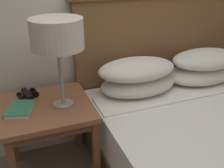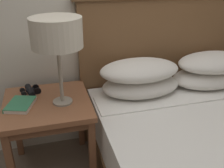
# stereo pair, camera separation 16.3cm
# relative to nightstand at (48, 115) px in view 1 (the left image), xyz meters

# --- Properties ---
(nightstand) EXTENTS (0.58, 0.58, 0.59)m
(nightstand) POSITION_rel_nightstand_xyz_m (0.00, 0.00, 0.00)
(nightstand) COLOR brown
(nightstand) RESTS_ON ground_plane
(bed) EXTENTS (1.50, 1.89, 1.25)m
(bed) POSITION_rel_nightstand_xyz_m (0.99, -0.51, -0.19)
(bed) COLOR #4E3520
(bed) RESTS_ON ground_plane
(table_lamp) EXTENTS (0.32, 0.32, 0.57)m
(table_lamp) POSITION_rel_nightstand_xyz_m (0.10, -0.04, 0.55)
(table_lamp) COLOR gray
(table_lamp) RESTS_ON nightstand
(book_on_nightstand) EXTENTS (0.21, 0.24, 0.03)m
(book_on_nightstand) POSITION_rel_nightstand_xyz_m (-0.17, -0.02, 0.09)
(book_on_nightstand) COLOR silver
(book_on_nightstand) RESTS_ON nightstand
(binoculars_pair) EXTENTS (0.15, 0.16, 0.05)m
(binoculars_pair) POSITION_rel_nightstand_xyz_m (-0.11, 0.16, 0.10)
(binoculars_pair) COLOR black
(binoculars_pair) RESTS_ON nightstand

